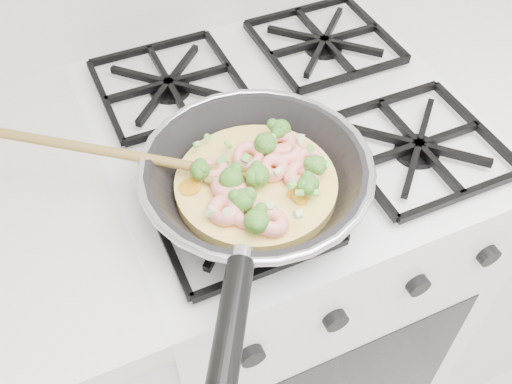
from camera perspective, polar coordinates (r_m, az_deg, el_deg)
name	(u,v)px	position (r m, az deg, el deg)	size (l,w,h in m)	color
stove	(279,271)	(1.30, 2.24, -7.65)	(0.60, 0.60, 0.92)	white
skillet	(255,181)	(0.79, -0.06, 1.13)	(0.46, 0.47, 0.09)	black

